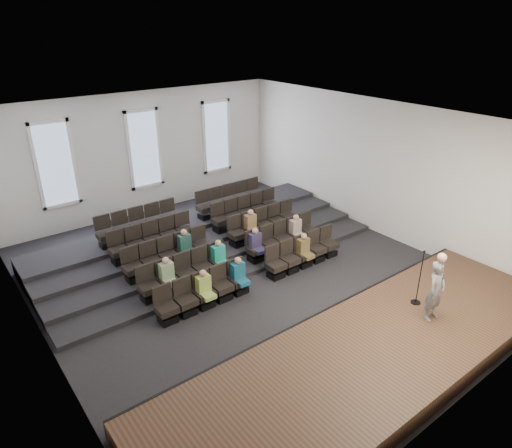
# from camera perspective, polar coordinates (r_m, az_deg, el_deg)

# --- Properties ---
(ground) EXTENTS (14.00, 14.00, 0.00)m
(ground) POSITION_cam_1_polar(r_m,az_deg,el_deg) (14.77, -1.20, -6.58)
(ground) COLOR black
(ground) RESTS_ON ground
(ceiling) EXTENTS (12.00, 14.00, 0.02)m
(ceiling) POSITION_cam_1_polar(r_m,az_deg,el_deg) (12.91, -1.40, 12.82)
(ceiling) COLOR white
(ceiling) RESTS_ON ground
(wall_back) EXTENTS (12.00, 0.04, 5.00)m
(wall_back) POSITION_cam_1_polar(r_m,az_deg,el_deg) (19.46, -13.81, 8.55)
(wall_back) COLOR silver
(wall_back) RESTS_ON ground
(wall_front) EXTENTS (12.00, 0.04, 5.00)m
(wall_front) POSITION_cam_1_polar(r_m,az_deg,el_deg) (9.61, 24.90, -10.36)
(wall_front) COLOR silver
(wall_front) RESTS_ON ground
(wall_left) EXTENTS (0.04, 14.00, 5.00)m
(wall_left) POSITION_cam_1_polar(r_m,az_deg,el_deg) (11.51, -26.26, -4.71)
(wall_left) COLOR silver
(wall_left) RESTS_ON ground
(wall_right) EXTENTS (0.04, 14.00, 5.00)m
(wall_right) POSITION_cam_1_polar(r_m,az_deg,el_deg) (17.67, 14.73, 6.86)
(wall_right) COLOR silver
(wall_right) RESTS_ON ground
(stage) EXTENTS (11.80, 3.60, 0.50)m
(stage) POSITION_cam_1_polar(r_m,az_deg,el_deg) (11.68, 14.45, -15.61)
(stage) COLOR #49321F
(stage) RESTS_ON ground
(stage_lip) EXTENTS (11.80, 0.06, 0.52)m
(stage_lip) POSITION_cam_1_polar(r_m,az_deg,el_deg) (12.55, 8.08, -11.77)
(stage_lip) COLOR black
(stage_lip) RESTS_ON ground
(risers) EXTENTS (11.80, 4.80, 0.60)m
(risers) POSITION_cam_1_polar(r_m,az_deg,el_deg) (17.03, -7.57, -1.58)
(risers) COLOR black
(risers) RESTS_ON ground
(seating_rows) EXTENTS (6.80, 4.70, 1.67)m
(seating_rows) POSITION_cam_1_polar(r_m,az_deg,el_deg) (15.55, -4.60, -2.08)
(seating_rows) COLOR black
(seating_rows) RESTS_ON ground
(windows) EXTENTS (8.44, 0.10, 3.24)m
(windows) POSITION_cam_1_polar(r_m,az_deg,el_deg) (19.35, -13.78, 9.08)
(windows) COLOR white
(windows) RESTS_ON wall_back
(audience) EXTENTS (5.45, 2.64, 1.10)m
(audience) POSITION_cam_1_polar(r_m,az_deg,el_deg) (14.56, -2.27, -3.39)
(audience) COLOR #99B448
(audience) RESTS_ON seating_rows
(speaker) EXTENTS (0.61, 0.42, 1.63)m
(speaker) POSITION_cam_1_polar(r_m,az_deg,el_deg) (12.48, 21.54, -7.78)
(speaker) COLOR slate
(speaker) RESTS_ON stage
(mic_stand) EXTENTS (0.27, 0.27, 1.61)m
(mic_stand) POSITION_cam_1_polar(r_m,az_deg,el_deg) (13.12, 19.60, -7.51)
(mic_stand) COLOR black
(mic_stand) RESTS_ON stage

